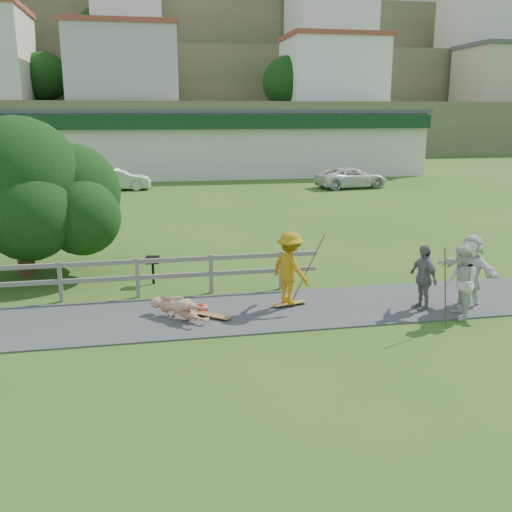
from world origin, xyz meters
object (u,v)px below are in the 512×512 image
object	(u,v)px
spectator_a	(460,283)
bbq	(153,270)
skater_fallen	(179,308)
tree	(22,218)
spectator_d	(470,271)
car_silver	(118,179)
skater_rider	(290,272)
car_white	(351,178)
spectator_b	(423,278)

from	to	relation	value
spectator_a	bbq	bearing A→B (deg)	-104.95
skater_fallen	tree	bearing A→B (deg)	86.57
spectator_d	car_silver	bearing A→B (deg)	177.32
skater_rider	car_silver	xyz separation A→B (m)	(-5.21, 24.28, -0.26)
car_white	bbq	size ratio (longest dim) A/B	5.83
spectator_d	car_white	distance (m)	23.85
skater_fallen	spectator_a	bearing A→B (deg)	-55.06
skater_rider	spectator_d	size ratio (longest dim) A/B	0.99
spectator_d	tree	size ratio (longest dim) A/B	0.30
skater_rider	tree	bearing A→B (deg)	30.15
skater_rider	skater_fallen	size ratio (longest dim) A/B	1.12
skater_rider	bbq	xyz separation A→B (m)	(-3.41, 2.75, -0.53)
skater_fallen	tree	distance (m)	6.77
spectator_a	bbq	world-z (taller)	spectator_a
car_silver	car_white	world-z (taller)	car_silver
spectator_b	spectator_d	bearing A→B (deg)	81.29
skater_fallen	car_silver	world-z (taller)	car_silver
spectator_d	tree	xyz separation A→B (m)	(-11.78, 5.37, 0.83)
bbq	tree	bearing A→B (deg)	164.96
spectator_d	skater_fallen	bearing A→B (deg)	-117.15
skater_rider	skater_fallen	distance (m)	2.96
spectator_d	spectator_b	bearing A→B (deg)	-113.48
spectator_d	tree	bearing A→B (deg)	-138.38
spectator_d	car_white	bearing A→B (deg)	143.06
skater_fallen	spectator_b	size ratio (longest dim) A/B	0.98
spectator_b	tree	xyz separation A→B (m)	(-10.49, 5.38, 0.93)
skater_rider	skater_fallen	world-z (taller)	skater_rider
spectator_d	bbq	size ratio (longest dim) A/B	2.30
tree	car_white	bearing A→B (deg)	46.13
skater_fallen	spectator_b	bearing A→B (deg)	-49.03
car_silver	car_white	distance (m)	15.25
spectator_a	car_white	distance (m)	24.76
spectator_a	tree	distance (m)	12.69
car_white	car_silver	bearing A→B (deg)	74.32
spectator_a	spectator_b	bearing A→B (deg)	-126.25
spectator_b	car_white	xyz separation A→B (m)	(6.69, 23.24, -0.18)
spectator_b	car_white	distance (m)	24.18
skater_rider	car_silver	size ratio (longest dim) A/B	0.46
spectator_a	car_white	world-z (taller)	spectator_a
car_white	spectator_b	bearing A→B (deg)	155.37
spectator_b	spectator_d	world-z (taller)	spectator_d
spectator_b	spectator_d	distance (m)	1.30
tree	spectator_d	bearing A→B (deg)	-24.49
bbq	spectator_a	bearing A→B (deg)	-21.15
skater_rider	spectator_b	xyz separation A→B (m)	(3.24, -0.85, -0.09)
spectator_d	car_silver	world-z (taller)	spectator_d
skater_rider	car_white	world-z (taller)	skater_rider
skater_fallen	spectator_d	size ratio (longest dim) A/B	0.88
car_white	bbq	xyz separation A→B (m)	(-13.34, -19.64, -0.26)
spectator_b	skater_rider	bearing A→B (deg)	-113.82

